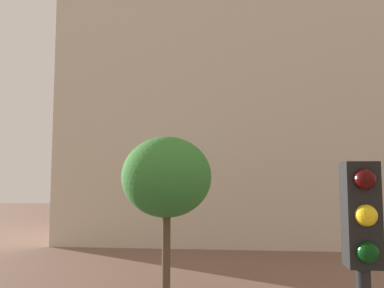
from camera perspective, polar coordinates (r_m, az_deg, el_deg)
The scene contains 2 objects.
landmark_building at distance 31.49m, azimuth 5.78°, elevation 7.56°, with size 24.22×11.61×35.37m.
tree_curb_far at distance 15.30m, azimuth -3.74°, elevation -4.91°, with size 3.50×3.50×6.14m.
Camera 1 is at (0.58, 0.76, 4.49)m, focal length 36.45 mm.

